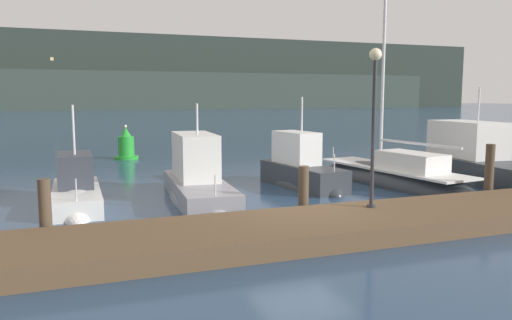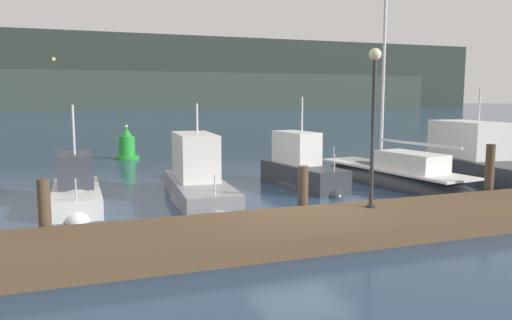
% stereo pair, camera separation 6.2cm
% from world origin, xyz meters
% --- Properties ---
extents(ground_plane, '(400.00, 400.00, 0.00)m').
position_xyz_m(ground_plane, '(0.00, 0.00, 0.00)').
color(ground_plane, navy).
extents(dock, '(34.96, 2.80, 0.45)m').
position_xyz_m(dock, '(0.00, -1.71, 0.23)').
color(dock, brown).
rests_on(dock, ground).
extents(mooring_pile_1, '(0.28, 0.28, 1.50)m').
position_xyz_m(mooring_pile_1, '(-6.51, -0.06, 0.75)').
color(mooring_pile_1, '#4C3D2D').
rests_on(mooring_pile_1, ground).
extents(mooring_pile_2, '(0.28, 0.28, 1.48)m').
position_xyz_m(mooring_pile_2, '(0.00, -0.06, 0.74)').
color(mooring_pile_2, '#4C3D2D').
rests_on(mooring_pile_2, ground).
extents(mooring_pile_3, '(0.28, 0.28, 1.87)m').
position_xyz_m(mooring_pile_3, '(6.51, -0.06, 0.93)').
color(mooring_pile_3, '#4C3D2D').
rests_on(mooring_pile_3, ground).
extents(motorboat_berth_3, '(1.52, 4.84, 3.74)m').
position_xyz_m(motorboat_berth_3, '(-5.82, 3.94, 0.23)').
color(motorboat_berth_3, white).
rests_on(motorboat_berth_3, ground).
extents(motorboat_berth_4, '(2.15, 6.28, 3.77)m').
position_xyz_m(motorboat_berth_4, '(-2.05, 3.65, 0.35)').
color(motorboat_berth_4, gray).
rests_on(motorboat_berth_4, ground).
extents(motorboat_berth_5, '(2.06, 4.72, 3.97)m').
position_xyz_m(motorboat_berth_5, '(2.10, 4.50, 0.35)').
color(motorboat_berth_5, '#2D3338').
rests_on(motorboat_berth_5, ground).
extents(sailboat_berth_6, '(3.18, 8.38, 11.69)m').
position_xyz_m(sailboat_berth_6, '(5.69, 3.85, 0.12)').
color(sailboat_berth_6, '#2D3338').
rests_on(sailboat_berth_6, ground).
extents(motorboat_berth_7, '(3.08, 7.47, 4.31)m').
position_xyz_m(motorboat_berth_7, '(9.36, 3.45, 0.44)').
color(motorboat_berth_7, '#2D3338').
rests_on(motorboat_berth_7, ground).
extents(channel_buoy, '(1.27, 1.27, 1.85)m').
position_xyz_m(channel_buoy, '(-3.16, 15.42, 0.68)').
color(channel_buoy, green).
rests_on(channel_buoy, ground).
extents(dock_lamppost, '(0.32, 0.32, 4.12)m').
position_xyz_m(dock_lamppost, '(1.48, -1.10, 3.20)').
color(dock_lamppost, '#2D2D33').
rests_on(dock_lamppost, dock).
extents(hillside_backdrop, '(240.00, 23.00, 20.15)m').
position_xyz_m(hillside_backdrop, '(3.84, 131.53, 9.28)').
color(hillside_backdrop, '#28332D').
rests_on(hillside_backdrop, ground).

